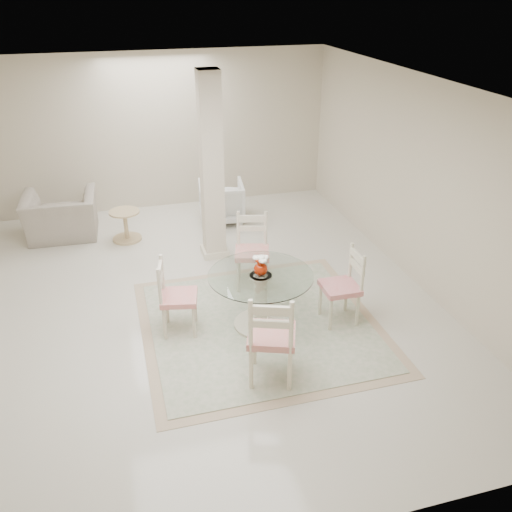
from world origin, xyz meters
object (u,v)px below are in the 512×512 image
object	(u,v)px
dining_chair_north	(252,245)
dining_chair_east	(346,281)
dining_chair_west	(173,292)
side_table	(126,227)
armchair_white	(221,201)
dining_table	(261,300)
dining_chair_south	(271,332)
recliner_taupe	(61,216)
column	(212,169)
red_vase	(261,266)

from	to	relation	value
dining_chair_north	dining_chair_east	bearing A→B (deg)	-39.15
dining_chair_west	side_table	world-z (taller)	dining_chair_west
armchair_white	side_table	distance (m)	1.68
dining_table	dining_chair_west	distance (m)	1.03
dining_chair_south	side_table	bearing A→B (deg)	-52.42
dining_table	recliner_taupe	distance (m)	4.05
side_table	dining_chair_west	bearing A→B (deg)	-81.84
dining_chair_west	dining_chair_south	distance (m)	1.44
dining_table	side_table	xyz separation A→B (m)	(-1.39, 2.89, -0.13)
recliner_taupe	dining_chair_west	bearing A→B (deg)	116.28
recliner_taupe	dining_chair_east	bearing A→B (deg)	137.10
dining_chair_east	dining_chair_west	bearing A→B (deg)	-98.12
dining_chair_east	side_table	size ratio (longest dim) A/B	2.13
dining_table	dining_chair_east	size ratio (longest dim) A/B	1.16
column	red_vase	world-z (taller)	column
dining_chair_east	dining_table	bearing A→B (deg)	-97.76
column	dining_chair_north	bearing A→B (deg)	-72.70
dining_chair_west	dining_chair_east	bearing A→B (deg)	-87.33
dining_chair_east	dining_chair_west	xyz separation A→B (m)	(-2.01, 0.32, -0.01)
armchair_white	column	bearing A→B (deg)	80.49
recliner_taupe	dining_chair_south	bearing A→B (deg)	119.64
dining_chair_east	dining_chair_north	bearing A→B (deg)	-143.37
dining_chair_north	armchair_white	world-z (taller)	dining_chair_north
dining_chair_south	column	bearing A→B (deg)	-70.40
red_vase	dining_chair_east	xyz separation A→B (m)	(1.01, -0.15, -0.27)
recliner_taupe	armchair_white	size ratio (longest dim) A/B	1.46
dining_chair_south	dining_table	bearing A→B (deg)	-79.79
dining_chair_east	recliner_taupe	distance (m)	4.82
dining_chair_west	recliner_taupe	xyz separation A→B (m)	(-1.36, 3.12, -0.18)
dining_chair_south	dining_chair_north	bearing A→B (deg)	-79.58
dining_chair_west	red_vase	bearing A→B (deg)	-87.70
dining_chair_east	dining_chair_west	world-z (taller)	dining_chair_east
column	dining_chair_east	world-z (taller)	column
dining_chair_west	recliner_taupe	size ratio (longest dim) A/B	0.93
dining_chair_north	side_table	size ratio (longest dim) A/B	2.26
red_vase	dining_chair_west	xyz separation A→B (m)	(-1.00, 0.17, -0.28)
dining_chair_south	dining_chair_east	bearing A→B (deg)	-123.87
red_vase	dining_chair_west	world-z (taller)	dining_chair_west
dining_table	recliner_taupe	world-z (taller)	recliner_taupe
side_table	dining_chair_north	bearing A→B (deg)	-50.23
recliner_taupe	dining_chair_north	bearing A→B (deg)	140.77
dining_chair_east	dining_chair_north	world-z (taller)	dining_chair_north
dining_chair_north	dining_chair_west	world-z (taller)	dining_chair_north
column	recliner_taupe	bearing A→B (deg)	150.40
column	red_vase	distance (m)	2.09
dining_chair_north	recliner_taupe	size ratio (longest dim) A/B	1.01
dining_chair_south	red_vase	bearing A→B (deg)	-79.83
dining_table	dining_chair_north	distance (m)	1.05
column	dining_chair_north	size ratio (longest dim) A/B	2.42
column	dining_table	size ratio (longest dim) A/B	2.21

